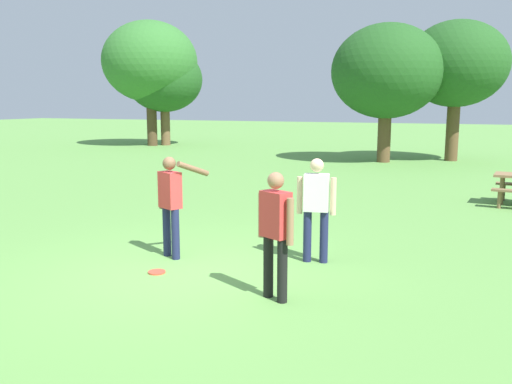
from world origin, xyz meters
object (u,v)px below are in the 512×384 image
at_px(person_catcher, 171,199).
at_px(tree_tall_left, 150,62).
at_px(frisbee, 157,272).
at_px(tree_broad_center, 164,80).
at_px(tree_slender_mid, 456,65).
at_px(person_thrower, 275,227).
at_px(tree_far_right, 387,72).
at_px(person_bystander, 316,203).

xyz_separation_m(person_catcher, tree_tall_left, (-12.85, 19.29, 3.77)).
bearing_deg(tree_tall_left, frisbee, -56.96).
xyz_separation_m(tree_broad_center, tree_slender_mid, (15.89, -2.70, 0.27)).
height_order(person_thrower, tree_far_right, tree_far_right).
relative_size(person_bystander, tree_tall_left, 0.23).
relative_size(tree_broad_center, tree_slender_mid, 0.96).
distance_m(tree_tall_left, tree_far_right, 14.36).
xyz_separation_m(person_thrower, frisbee, (-1.99, 0.35, -0.93)).
height_order(person_bystander, frisbee, person_bystander).
bearing_deg(person_bystander, tree_slender_mid, 85.30).
height_order(tree_tall_left, tree_broad_center, tree_tall_left).
relative_size(frisbee, tree_far_right, 0.05).
bearing_deg(tree_slender_mid, person_thrower, -94.34).
xyz_separation_m(person_thrower, person_bystander, (0.03, 1.76, 0.00)).
bearing_deg(frisbee, tree_slender_mid, 79.35).
bearing_deg(person_bystander, tree_far_right, 94.83).
relative_size(person_catcher, frisbee, 6.41).
bearing_deg(tree_far_right, person_bystander, -85.17).
xyz_separation_m(person_catcher, tree_broad_center, (-12.30, 19.86, 2.81)).
bearing_deg(tree_slender_mid, tree_tall_left, 172.64).
bearing_deg(tree_tall_left, person_bystander, -51.07).
bearing_deg(person_thrower, person_bystander, 89.00).
distance_m(person_thrower, frisbee, 2.22).
distance_m(person_catcher, tree_tall_left, 23.48).
height_order(person_catcher, tree_far_right, tree_far_right).
bearing_deg(person_catcher, tree_slender_mid, 78.20).
relative_size(person_bystander, tree_slender_mid, 0.28).
bearing_deg(person_catcher, tree_broad_center, 121.78).
distance_m(tree_tall_left, tree_slender_mid, 16.59).
bearing_deg(frisbee, person_thrower, -9.90).
bearing_deg(tree_tall_left, person_catcher, -56.32).
height_order(person_catcher, tree_tall_left, tree_tall_left).
distance_m(tree_far_right, tree_slender_mid, 3.11).
bearing_deg(tree_far_right, tree_broad_center, 161.87).
distance_m(tree_tall_left, tree_broad_center, 1.25).
xyz_separation_m(tree_tall_left, tree_broad_center, (0.55, 0.57, -0.96)).
height_order(frisbee, tree_tall_left, tree_tall_left).
height_order(frisbee, tree_broad_center, tree_broad_center).
height_order(person_catcher, tree_broad_center, tree_broad_center).
bearing_deg(tree_far_right, frisbee, -92.66).
relative_size(person_thrower, tree_broad_center, 0.29).
relative_size(tree_far_right, tree_slender_mid, 0.97).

